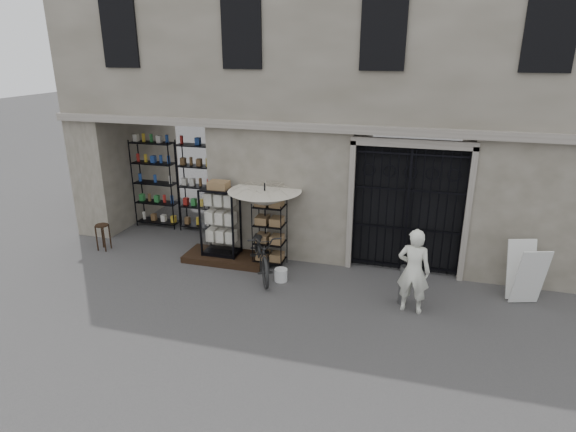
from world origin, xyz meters
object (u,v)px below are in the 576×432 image
(white_bucket, at_px, (281,275))
(wire_rack, at_px, (270,235))
(wooden_stool, at_px, (103,236))
(display_cabinet, at_px, (221,225))
(market_umbrella, at_px, (265,194))
(easel_sign, at_px, (526,273))
(bicycle, at_px, (262,274))
(shopkeeper, at_px, (410,310))
(steel_bollard, at_px, (403,285))

(white_bucket, bearing_deg, wire_rack, 124.46)
(wooden_stool, bearing_deg, display_cabinet, 4.78)
(market_umbrella, xyz_separation_m, wooden_stool, (-4.25, -0.32, -1.38))
(market_umbrella, xyz_separation_m, easel_sign, (5.58, -0.29, -1.10))
(white_bucket, relative_size, easel_sign, 0.24)
(white_bucket, xyz_separation_m, bicycle, (-0.52, 0.22, -0.14))
(display_cabinet, distance_m, easel_sign, 6.70)
(bicycle, xyz_separation_m, shopkeeper, (3.34, -0.73, 0.00))
(shopkeeper, distance_m, easel_sign, 2.46)
(market_umbrella, relative_size, bicycle, 1.16)
(display_cabinet, height_order, white_bucket, display_cabinet)
(wire_rack, distance_m, bicycle, 0.91)
(display_cabinet, xyz_separation_m, wooden_stool, (-3.14, -0.26, -0.53))
(market_umbrella, height_order, white_bucket, market_umbrella)
(display_cabinet, height_order, shopkeeper, display_cabinet)
(wire_rack, distance_m, shopkeeper, 3.59)
(display_cabinet, bearing_deg, shopkeeper, -12.04)
(white_bucket, bearing_deg, steel_bollard, -6.12)
(white_bucket, height_order, steel_bollard, steel_bollard)
(shopkeeper, bearing_deg, easel_sign, -147.51)
(wooden_stool, xyz_separation_m, steel_bollard, (7.49, -0.72, 0.06))
(steel_bollard, height_order, shopkeeper, steel_bollard)
(market_umbrella, xyz_separation_m, shopkeeper, (3.42, -1.27, -1.73))
(steel_bollard, xyz_separation_m, shopkeeper, (0.18, -0.23, -0.41))
(bicycle, distance_m, easel_sign, 5.54)
(bicycle, height_order, shopkeeper, bicycle)
(wooden_stool, bearing_deg, wire_rack, 3.42)
(bicycle, relative_size, steel_bollard, 2.52)
(wire_rack, xyz_separation_m, shopkeeper, (3.29, -1.21, -0.77))
(white_bucket, bearing_deg, market_umbrella, 128.72)
(display_cabinet, height_order, market_umbrella, market_umbrella)
(display_cabinet, height_order, steel_bollard, display_cabinet)
(display_cabinet, xyz_separation_m, market_umbrella, (1.11, 0.06, 0.84))
(wire_rack, distance_m, market_umbrella, 0.97)
(wire_rack, xyz_separation_m, steel_bollard, (3.11, -0.98, -0.36))
(shopkeeper, xyz_separation_m, easel_sign, (2.16, 0.98, 0.63))
(steel_bollard, relative_size, shopkeeper, 0.48)
(bicycle, distance_m, steel_bollard, 3.22)
(white_bucket, bearing_deg, wooden_stool, 174.88)
(market_umbrella, xyz_separation_m, white_bucket, (0.60, -0.75, -1.59))
(wooden_stool, distance_m, shopkeeper, 7.74)
(wooden_stool, bearing_deg, bicycle, -2.89)
(steel_bollard, bearing_deg, shopkeeper, -52.46)
(white_bucket, xyz_separation_m, steel_bollard, (2.64, -0.28, 0.27))
(wire_rack, height_order, steel_bollard, wire_rack)
(bicycle, bearing_deg, display_cabinet, 131.25)
(display_cabinet, xyz_separation_m, steel_bollard, (4.35, -0.98, -0.47))
(market_umbrella, relative_size, steel_bollard, 2.91)
(wooden_stool, xyz_separation_m, shopkeeper, (7.67, -0.95, -0.36))
(display_cabinet, height_order, easel_sign, display_cabinet)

